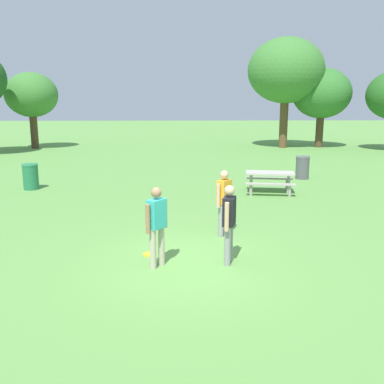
{
  "coord_description": "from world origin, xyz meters",
  "views": [
    {
      "loc": [
        -0.16,
        -8.33,
        3.32
      ],
      "look_at": [
        0.14,
        2.37,
        1.0
      ],
      "focal_mm": 40.23,
      "sensor_mm": 36.0,
      "label": 1
    }
  ],
  "objects_px": {
    "picnic_table_near": "(270,178)",
    "tree_broad_center": "(31,95)",
    "person_thrower": "(157,222)",
    "person_catcher": "(224,198)",
    "trash_can_beside_table": "(31,177)",
    "person_bystander": "(229,219)",
    "frisbee": "(150,254)",
    "tree_slender_mid": "(322,94)",
    "trash_can_further_along": "(302,168)",
    "tree_far_right": "(286,71)"
  },
  "relations": [
    {
      "from": "trash_can_further_along",
      "to": "tree_slender_mid",
      "type": "height_order",
      "value": "tree_slender_mid"
    },
    {
      "from": "person_bystander",
      "to": "trash_can_further_along",
      "type": "distance_m",
      "value": 10.39
    },
    {
      "from": "person_bystander",
      "to": "trash_can_beside_table",
      "type": "distance_m",
      "value": 10.08
    },
    {
      "from": "frisbee",
      "to": "trash_can_beside_table",
      "type": "distance_m",
      "value": 8.65
    },
    {
      "from": "person_thrower",
      "to": "person_bystander",
      "type": "relative_size",
      "value": 1.0
    },
    {
      "from": "person_bystander",
      "to": "picnic_table_near",
      "type": "height_order",
      "value": "person_bystander"
    },
    {
      "from": "person_catcher",
      "to": "trash_can_further_along",
      "type": "distance_m",
      "value": 8.69
    },
    {
      "from": "person_bystander",
      "to": "tree_broad_center",
      "type": "xyz_separation_m",
      "value": [
        -10.94,
        21.47,
        2.61
      ]
    },
    {
      "from": "frisbee",
      "to": "tree_broad_center",
      "type": "relative_size",
      "value": 0.06
    },
    {
      "from": "frisbee",
      "to": "picnic_table_near",
      "type": "relative_size",
      "value": 0.15
    },
    {
      "from": "person_thrower",
      "to": "tree_slender_mid",
      "type": "bearing_deg",
      "value": 64.85
    },
    {
      "from": "trash_can_further_along",
      "to": "tree_broad_center",
      "type": "distance_m",
      "value": 19.54
    },
    {
      "from": "person_thrower",
      "to": "trash_can_beside_table",
      "type": "relative_size",
      "value": 1.71
    },
    {
      "from": "person_thrower",
      "to": "person_catcher",
      "type": "xyz_separation_m",
      "value": [
        1.54,
        2.0,
        0.0
      ]
    },
    {
      "from": "tree_far_right",
      "to": "person_thrower",
      "type": "bearing_deg",
      "value": -109.46
    },
    {
      "from": "person_thrower",
      "to": "frisbee",
      "type": "bearing_deg",
      "value": 106.85
    },
    {
      "from": "person_catcher",
      "to": "trash_can_further_along",
      "type": "xyz_separation_m",
      "value": [
        4.11,
        7.65,
        -0.46
      ]
    },
    {
      "from": "trash_can_beside_table",
      "to": "trash_can_further_along",
      "type": "bearing_deg",
      "value": 9.83
    },
    {
      "from": "person_catcher",
      "to": "picnic_table_near",
      "type": "xyz_separation_m",
      "value": [
        2.14,
        4.85,
        -0.38
      ]
    },
    {
      "from": "frisbee",
      "to": "trash_can_beside_table",
      "type": "xyz_separation_m",
      "value": [
        -4.92,
        7.1,
        0.47
      ]
    },
    {
      "from": "picnic_table_near",
      "to": "tree_slender_mid",
      "type": "height_order",
      "value": "tree_slender_mid"
    },
    {
      "from": "trash_can_further_along",
      "to": "tree_broad_center",
      "type": "relative_size",
      "value": 0.19
    },
    {
      "from": "picnic_table_near",
      "to": "trash_can_beside_table",
      "type": "xyz_separation_m",
      "value": [
        -8.8,
        0.93,
        -0.08
      ]
    },
    {
      "from": "tree_broad_center",
      "to": "tree_slender_mid",
      "type": "xyz_separation_m",
      "value": [
        19.71,
        0.18,
        0.12
      ]
    },
    {
      "from": "person_thrower",
      "to": "tree_slender_mid",
      "type": "height_order",
      "value": "tree_slender_mid"
    },
    {
      "from": "person_thrower",
      "to": "person_catcher",
      "type": "height_order",
      "value": "same"
    },
    {
      "from": "person_catcher",
      "to": "picnic_table_near",
      "type": "distance_m",
      "value": 5.31
    },
    {
      "from": "person_thrower",
      "to": "tree_slender_mid",
      "type": "relative_size",
      "value": 0.3
    },
    {
      "from": "tree_broad_center",
      "to": "tree_slender_mid",
      "type": "height_order",
      "value": "tree_slender_mid"
    },
    {
      "from": "trash_can_beside_table",
      "to": "tree_far_right",
      "type": "height_order",
      "value": "tree_far_right"
    },
    {
      "from": "trash_can_beside_table",
      "to": "trash_can_further_along",
      "type": "height_order",
      "value": "same"
    },
    {
      "from": "person_bystander",
      "to": "trash_can_further_along",
      "type": "relative_size",
      "value": 1.71
    },
    {
      "from": "tree_slender_mid",
      "to": "picnic_table_near",
      "type": "bearing_deg",
      "value": -113.66
    },
    {
      "from": "person_thrower",
      "to": "picnic_table_near",
      "type": "height_order",
      "value": "person_thrower"
    },
    {
      "from": "picnic_table_near",
      "to": "tree_broad_center",
      "type": "relative_size",
      "value": 0.37
    },
    {
      "from": "trash_can_beside_table",
      "to": "tree_broad_center",
      "type": "xyz_separation_m",
      "value": [
        -4.36,
        13.85,
        3.07
      ]
    },
    {
      "from": "person_bystander",
      "to": "trash_can_beside_table",
      "type": "bearing_deg",
      "value": 130.77
    },
    {
      "from": "tree_broad_center",
      "to": "tree_far_right",
      "type": "height_order",
      "value": "tree_far_right"
    },
    {
      "from": "tree_slender_mid",
      "to": "frisbee",
      "type": "bearing_deg",
      "value": -116.3
    },
    {
      "from": "frisbee",
      "to": "picnic_table_near",
      "type": "bearing_deg",
      "value": 57.77
    },
    {
      "from": "frisbee",
      "to": "tree_far_right",
      "type": "height_order",
      "value": "tree_far_right"
    },
    {
      "from": "person_bystander",
      "to": "frisbee",
      "type": "relative_size",
      "value": 5.65
    },
    {
      "from": "picnic_table_near",
      "to": "tree_far_right",
      "type": "relative_size",
      "value": 0.26
    },
    {
      "from": "person_bystander",
      "to": "trash_can_beside_table",
      "type": "xyz_separation_m",
      "value": [
        -6.58,
        7.63,
        -0.46
      ]
    },
    {
      "from": "person_bystander",
      "to": "frisbee",
      "type": "bearing_deg",
      "value": 162.3
    },
    {
      "from": "picnic_table_near",
      "to": "tree_broad_center",
      "type": "height_order",
      "value": "tree_broad_center"
    },
    {
      "from": "tree_far_right",
      "to": "tree_broad_center",
      "type": "bearing_deg",
      "value": 179.95
    },
    {
      "from": "person_catcher",
      "to": "tree_broad_center",
      "type": "xyz_separation_m",
      "value": [
        -11.02,
        19.63,
        2.61
      ]
    },
    {
      "from": "person_thrower",
      "to": "tree_slender_mid",
      "type": "distance_m",
      "value": 24.24
    },
    {
      "from": "tree_far_right",
      "to": "tree_slender_mid",
      "type": "relative_size",
      "value": 1.36
    }
  ]
}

